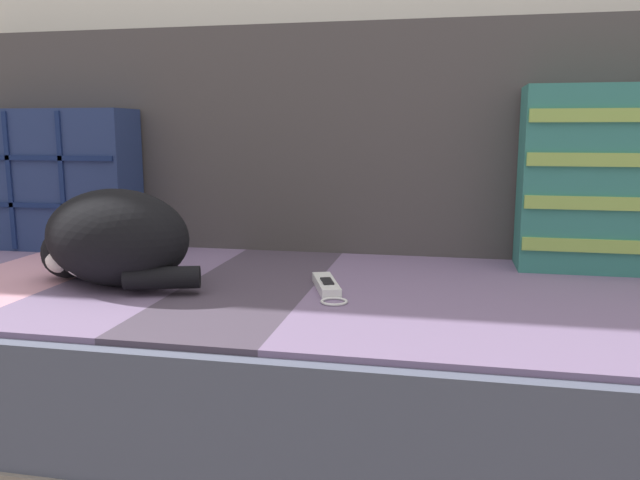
{
  "coord_description": "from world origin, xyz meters",
  "views": [
    {
      "loc": [
        0.25,
        -1.1,
        0.7
      ],
      "look_at": [
        0.02,
        0.03,
        0.49
      ],
      "focal_mm": 35.0,
      "sensor_mm": 36.0,
      "label": 1
    }
  ],
  "objects_px": {
    "couch": "(317,375)",
    "throw_pillow_striped": "(617,180)",
    "throw_pillow_quilted": "(52,180)",
    "sleeping_cat": "(111,240)",
    "game_remote_far": "(327,286)"
  },
  "relations": [
    {
      "from": "couch",
      "to": "throw_pillow_striped",
      "type": "xyz_separation_m",
      "value": [
        0.61,
        0.23,
        0.4
      ]
    },
    {
      "from": "throw_pillow_striped",
      "to": "game_remote_far",
      "type": "xyz_separation_m",
      "value": [
        -0.58,
        -0.3,
        -0.19
      ]
    },
    {
      "from": "couch",
      "to": "throw_pillow_quilted",
      "type": "bearing_deg",
      "value": 162.76
    },
    {
      "from": "throw_pillow_striped",
      "to": "game_remote_far",
      "type": "relative_size",
      "value": 2.01
    },
    {
      "from": "throw_pillow_quilted",
      "to": "throw_pillow_striped",
      "type": "relative_size",
      "value": 1.1
    },
    {
      "from": "couch",
      "to": "throw_pillow_quilted",
      "type": "relative_size",
      "value": 4.84
    },
    {
      "from": "couch",
      "to": "throw_pillow_quilted",
      "type": "xyz_separation_m",
      "value": [
        -0.75,
        0.23,
        0.38
      ]
    },
    {
      "from": "couch",
      "to": "game_remote_far",
      "type": "height_order",
      "value": "game_remote_far"
    },
    {
      "from": "sleeping_cat",
      "to": "game_remote_far",
      "type": "bearing_deg",
      "value": 5.08
    },
    {
      "from": "throw_pillow_quilted",
      "to": "throw_pillow_striped",
      "type": "height_order",
      "value": "throw_pillow_striped"
    },
    {
      "from": "throw_pillow_striped",
      "to": "game_remote_far",
      "type": "distance_m",
      "value": 0.68
    },
    {
      "from": "game_remote_far",
      "to": "throw_pillow_quilted",
      "type": "bearing_deg",
      "value": 159.1
    },
    {
      "from": "throw_pillow_quilted",
      "to": "throw_pillow_striped",
      "type": "distance_m",
      "value": 1.36
    },
    {
      "from": "throw_pillow_striped",
      "to": "couch",
      "type": "bearing_deg",
      "value": -159.24
    },
    {
      "from": "throw_pillow_striped",
      "to": "sleeping_cat",
      "type": "distance_m",
      "value": 1.06
    }
  ]
}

